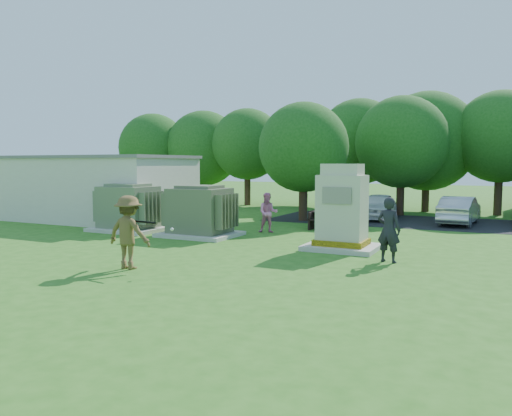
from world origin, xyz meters
The scene contains 15 objects.
ground centered at (0.00, 0.00, 0.00)m, with size 120.00×120.00×0.00m, color #2D6619.
service_building centered at (-11.00, 7.00, 1.60)m, with size 10.00×5.00×3.20m, color beige.
service_building_roof centered at (-11.00, 7.00, 3.27)m, with size 10.20×5.20×0.15m, color slate.
parking_strip centered at (7.00, 13.50, 0.01)m, with size 20.00×6.00×0.01m, color #232326.
transformer_left centered at (-6.50, 4.50, 0.97)m, with size 3.00×2.40×2.07m.
transformer_right centered at (-2.80, 4.50, 0.97)m, with size 3.00×2.40×2.07m.
generator_cabinet centered at (3.31, 3.95, 1.29)m, with size 2.42×1.98×2.94m.
picnic_table centered at (1.41, 8.81, 0.51)m, with size 1.91×1.43×0.82m.
batter centered at (-1.14, -1.75, 1.03)m, with size 1.33×0.77×2.07m, color brown.
person_by_generator centered at (5.21, 2.41, 0.98)m, with size 0.72×0.47×1.97m, color black.
person_at_picnic centered at (-0.73, 6.64, 0.86)m, with size 0.83×0.65×1.71m, color pink.
car_white centered at (2.30, 13.98, 0.69)m, with size 1.63×4.04×1.38m, color white.
car_silver_a centered at (6.37, 13.43, 0.68)m, with size 1.45×4.15×1.37m, color silver.
batting_equipment centered at (-0.54, -1.75, 1.32)m, with size 1.45×0.31×0.25m.
tree_row centered at (1.75, 18.50, 4.15)m, with size 41.30×13.30×7.30m.
Camera 1 is at (8.20, -12.57, 2.96)m, focal length 35.00 mm.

